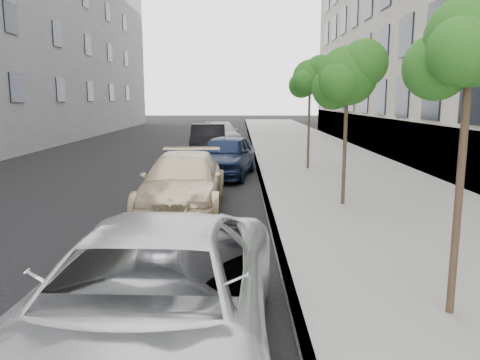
{
  "coord_description": "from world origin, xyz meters",
  "views": [
    {
      "loc": [
        0.41,
        -4.3,
        2.93
      ],
      "look_at": [
        0.42,
        3.92,
        1.5
      ],
      "focal_mm": 35.0,
      "sensor_mm": 36.0,
      "label": 1
    }
  ],
  "objects_px": {
    "tree_far": "(311,77)",
    "sedan_rear": "(221,133)",
    "tree_mid": "(349,76)",
    "suv": "(183,182)",
    "sedan_blue": "(226,156)",
    "minivan": "(149,306)",
    "sedan_black": "(208,140)",
    "tree_near": "(474,41)"
  },
  "relations": [
    {
      "from": "tree_far",
      "to": "sedan_rear",
      "type": "distance_m",
      "value": 12.85
    },
    {
      "from": "sedan_rear",
      "to": "tree_mid",
      "type": "bearing_deg",
      "value": -87.21
    },
    {
      "from": "tree_mid",
      "to": "suv",
      "type": "xyz_separation_m",
      "value": [
        -4.3,
        -0.1,
        -2.77
      ]
    },
    {
      "from": "tree_far",
      "to": "sedan_blue",
      "type": "bearing_deg",
      "value": -161.5
    },
    {
      "from": "tree_far",
      "to": "suv",
      "type": "distance_m",
      "value": 8.44
    },
    {
      "from": "sedan_rear",
      "to": "minivan",
      "type": "bearing_deg",
      "value": -99.01
    },
    {
      "from": "suv",
      "to": "sedan_blue",
      "type": "bearing_deg",
      "value": 79.81
    },
    {
      "from": "tree_mid",
      "to": "sedan_black",
      "type": "bearing_deg",
      "value": 110.58
    },
    {
      "from": "sedan_black",
      "to": "minivan",
      "type": "bearing_deg",
      "value": -91.19
    },
    {
      "from": "sedan_black",
      "to": "sedan_rear",
      "type": "distance_m",
      "value": 6.57
    },
    {
      "from": "tree_near",
      "to": "tree_mid",
      "type": "distance_m",
      "value": 6.5
    },
    {
      "from": "suv",
      "to": "minivan",
      "type": "bearing_deg",
      "value": -86.09
    },
    {
      "from": "tree_mid",
      "to": "sedan_blue",
      "type": "height_order",
      "value": "tree_mid"
    },
    {
      "from": "suv",
      "to": "tree_mid",
      "type": "bearing_deg",
      "value": 1.28
    },
    {
      "from": "tree_near",
      "to": "tree_far",
      "type": "height_order",
      "value": "tree_far"
    },
    {
      "from": "sedan_blue",
      "to": "sedan_black",
      "type": "relative_size",
      "value": 0.94
    },
    {
      "from": "sedan_black",
      "to": "sedan_blue",
      "type": "bearing_deg",
      "value": -83.38
    },
    {
      "from": "tree_mid",
      "to": "sedan_rear",
      "type": "xyz_separation_m",
      "value": [
        -3.98,
        18.33,
        -2.81
      ]
    },
    {
      "from": "tree_near",
      "to": "tree_mid",
      "type": "relative_size",
      "value": 0.99
    },
    {
      "from": "tree_near",
      "to": "tree_far",
      "type": "xyz_separation_m",
      "value": [
        0.0,
        13.0,
        0.15
      ]
    },
    {
      "from": "tree_mid",
      "to": "sedan_black",
      "type": "xyz_separation_m",
      "value": [
        -4.42,
        11.77,
        -2.7
      ]
    },
    {
      "from": "sedan_rear",
      "to": "sedan_black",
      "type": "bearing_deg",
      "value": -103.33
    },
    {
      "from": "tree_mid",
      "to": "sedan_rear",
      "type": "bearing_deg",
      "value": 102.24
    },
    {
      "from": "sedan_rear",
      "to": "suv",
      "type": "bearing_deg",
      "value": -100.48
    },
    {
      "from": "minivan",
      "to": "tree_far",
      "type": "bearing_deg",
      "value": 77.76
    },
    {
      "from": "tree_far",
      "to": "sedan_rear",
      "type": "xyz_separation_m",
      "value": [
        -3.98,
        11.83,
        -3.06
      ]
    },
    {
      "from": "tree_mid",
      "to": "minivan",
      "type": "height_order",
      "value": "tree_mid"
    },
    {
      "from": "tree_mid",
      "to": "minivan",
      "type": "distance_m",
      "value": 8.99
    },
    {
      "from": "minivan",
      "to": "tree_near",
      "type": "bearing_deg",
      "value": 20.21
    },
    {
      "from": "minivan",
      "to": "sedan_rear",
      "type": "bearing_deg",
      "value": 93.09
    },
    {
      "from": "minivan",
      "to": "sedan_rear",
      "type": "xyz_separation_m",
      "value": [
        -0.2,
        26.02,
        -0.08
      ]
    },
    {
      "from": "suv",
      "to": "sedan_blue",
      "type": "relative_size",
      "value": 1.11
    },
    {
      "from": "tree_far",
      "to": "sedan_blue",
      "type": "distance_m",
      "value": 4.6
    },
    {
      "from": "tree_far",
      "to": "sedan_black",
      "type": "height_order",
      "value": "tree_far"
    },
    {
      "from": "sedan_black",
      "to": "sedan_rear",
      "type": "xyz_separation_m",
      "value": [
        0.44,
        6.55,
        -0.11
      ]
    },
    {
      "from": "sedan_blue",
      "to": "tree_near",
      "type": "bearing_deg",
      "value": -65.28
    },
    {
      "from": "tree_mid",
      "to": "suv",
      "type": "relative_size",
      "value": 0.83
    },
    {
      "from": "sedan_black",
      "to": "sedan_rear",
      "type": "relative_size",
      "value": 1.01
    },
    {
      "from": "tree_near",
      "to": "suv",
      "type": "bearing_deg",
      "value": 123.94
    },
    {
      "from": "tree_mid",
      "to": "minivan",
      "type": "relative_size",
      "value": 0.76
    },
    {
      "from": "minivan",
      "to": "suv",
      "type": "height_order",
      "value": "minivan"
    },
    {
      "from": "sedan_rear",
      "to": "tree_near",
      "type": "bearing_deg",
      "value": -90.36
    }
  ]
}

